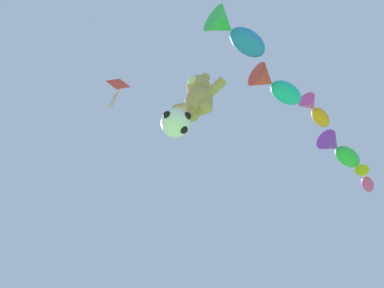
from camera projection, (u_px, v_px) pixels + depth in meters
teddy_bear_kite at (198, 96)px, 15.19m from camera, size 2.28×1.00×2.31m
soccer_ball_kite at (176, 123)px, 14.40m from camera, size 1.11×1.10×1.02m
fish_kite_cobalt at (235, 33)px, 14.92m from camera, size 1.62×2.48×1.08m
fish_kite_teal at (275, 86)px, 15.99m from camera, size 1.57×2.32×1.00m
fish_kite_tangerine at (315, 111)px, 17.27m from camera, size 0.77×1.73×0.73m
fish_kite_emerald at (340, 150)px, 18.73m from camera, size 1.39×2.41×0.99m
fish_kite_magenta at (365, 179)px, 19.42m from camera, size 0.77×1.59×0.64m
diamond_kite at (117, 87)px, 17.28m from camera, size 0.64×0.81×2.43m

